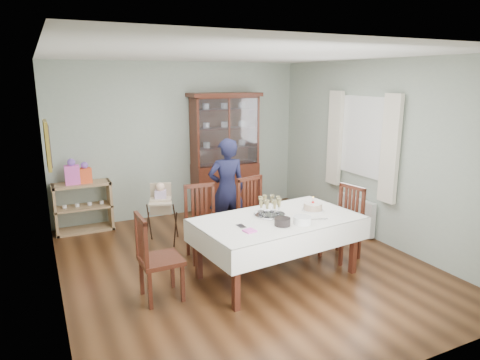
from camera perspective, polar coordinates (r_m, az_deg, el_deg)
floor at (r=5.84m, az=0.41°, el=-11.12°), size 5.00×5.00×0.00m
room_shell at (r=5.84m, az=-1.89°, el=6.31°), size 5.00×5.00×5.00m
dining_table at (r=5.40m, az=4.98°, el=-8.84°), size 2.10×1.34×0.76m
china_cabinet at (r=7.78m, az=-2.01°, el=3.81°), size 1.30×0.48×2.18m
sideboard at (r=7.35m, az=-20.17°, el=-3.41°), size 0.90×0.38×0.80m
picture_frame at (r=5.61m, az=-24.32°, el=4.27°), size 0.04×0.48×0.58m
window at (r=6.88m, az=16.17°, el=5.59°), size 0.04×1.02×1.22m
curtain_left at (r=6.41m, az=19.40°, el=3.90°), size 0.07×0.30×1.55m
curtain_right at (r=7.32m, az=12.53°, el=5.47°), size 0.07×0.30×1.55m
radiator at (r=7.11m, az=15.15°, el=-4.45°), size 0.10×0.80×0.55m
chair_far_left at (r=5.94m, az=-4.86°, el=-7.62°), size 0.50×0.50×1.01m
chair_far_right at (r=6.19m, az=2.36°, el=-6.56°), size 0.55×0.55×1.05m
chair_end_left at (r=4.98m, az=-10.66°, el=-12.18°), size 0.45×0.45×1.00m
chair_end_right at (r=6.10m, az=13.30°, el=-7.40°), size 0.52×0.52×1.00m
woman at (r=6.47m, az=-1.77°, el=-1.28°), size 0.61×0.45×1.57m
high_chair at (r=6.50m, az=-10.40°, el=-5.26°), size 0.53×0.53×0.94m
champagne_tray at (r=5.33m, az=3.97°, el=-4.00°), size 0.40×0.40×0.24m
birthday_cake at (r=5.60m, az=9.68°, el=-3.56°), size 0.28×0.28×0.19m
plate_stack_dark at (r=5.01m, az=5.67°, el=-5.56°), size 0.21×0.21×0.09m
plate_stack_white at (r=5.08m, az=8.31°, el=-5.33°), size 0.28×0.28×0.09m
napkin_stack at (r=4.80m, az=1.29°, el=-6.79°), size 0.14×0.14×0.02m
cutlery at (r=4.95m, az=-0.19°, el=-6.21°), size 0.10×0.14×0.01m
cake_knife at (r=5.27m, az=10.09°, el=-5.18°), size 0.29×0.11×0.01m
gift_bag_pink at (r=7.18m, az=-21.47°, el=0.89°), size 0.22×0.15×0.41m
gift_bag_orange at (r=7.20m, az=-19.95°, el=0.81°), size 0.20×0.15×0.34m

